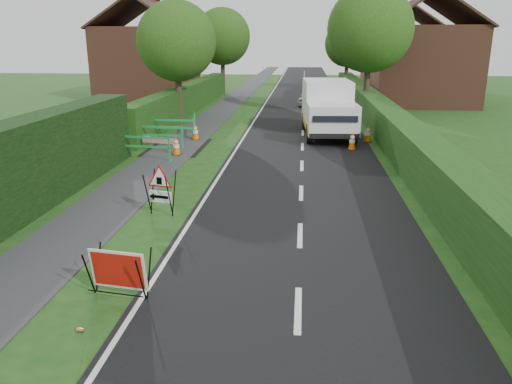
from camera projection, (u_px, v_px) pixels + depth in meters
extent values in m
plane|color=#174513|center=(189.00, 248.00, 11.34)|extent=(120.00, 120.00, 0.00)
cube|color=black|center=(304.00, 93.00, 44.44)|extent=(6.00, 90.00, 0.02)
cube|color=#2D2D30|center=(243.00, 93.00, 44.93)|extent=(2.00, 90.00, 0.02)
cube|color=#14380F|center=(189.00, 112.00, 32.74)|extent=(1.00, 24.00, 1.80)
cube|color=#14380F|center=(380.00, 131.00, 25.99)|extent=(1.20, 50.00, 1.50)
cube|color=brown|center=(148.00, 63.00, 40.00)|extent=(7.00, 7.00, 5.50)
cube|color=#331E19|center=(124.00, 13.00, 39.04)|extent=(4.00, 7.40, 2.58)
cube|color=#331E19|center=(167.00, 13.00, 38.72)|extent=(4.00, 7.40, 2.58)
cube|color=brown|center=(422.00, 66.00, 36.21)|extent=(7.00, 7.00, 5.50)
cube|color=#331E19|center=(402.00, 10.00, 35.24)|extent=(4.00, 7.40, 2.58)
cube|color=#331E19|center=(453.00, 10.00, 34.93)|extent=(4.00, 7.40, 2.58)
cube|color=brown|center=(401.00, 59.00, 49.45)|extent=(7.00, 7.00, 5.50)
cube|color=#331E19|center=(386.00, 18.00, 48.49)|extent=(4.00, 7.40, 2.58)
cube|color=#331E19|center=(423.00, 18.00, 48.17)|extent=(4.00, 7.40, 2.58)
cube|color=#331E19|center=(405.00, 6.00, 48.01)|extent=(0.25, 7.40, 0.18)
cylinder|color=#2D2116|center=(179.00, 99.00, 28.51)|extent=(0.36, 0.36, 2.62)
sphere|color=#143F11|center=(177.00, 41.00, 27.58)|extent=(4.40, 4.40, 4.40)
cylinder|color=#2D2116|center=(366.00, 91.00, 31.28)|extent=(0.36, 0.36, 2.97)
sphere|color=#143F11|center=(370.00, 29.00, 30.20)|extent=(5.20, 5.20, 5.20)
cylinder|color=#2D2116|center=(223.00, 78.00, 43.72)|extent=(0.36, 0.36, 2.80)
sphere|color=#143F11|center=(222.00, 36.00, 42.72)|extent=(4.80, 4.80, 4.80)
cylinder|color=#2D2116|center=(346.00, 77.00, 46.59)|extent=(0.36, 0.36, 2.45)
sphere|color=#143F11|center=(348.00, 44.00, 45.71)|extent=(4.20, 4.20, 4.20)
cylinder|color=black|center=(89.00, 274.00, 9.05)|extent=(0.08, 0.32, 0.89)
cylinder|color=black|center=(98.00, 266.00, 9.36)|extent=(0.08, 0.32, 0.89)
cylinder|color=black|center=(141.00, 280.00, 8.81)|extent=(0.08, 0.32, 0.89)
cylinder|color=black|center=(149.00, 272.00, 9.12)|extent=(0.08, 0.32, 0.89)
cylinder|color=black|center=(115.00, 293.00, 9.00)|extent=(1.09, 0.19, 0.02)
cube|color=white|center=(118.00, 270.00, 9.04)|extent=(1.10, 0.29, 0.78)
cube|color=#B7150C|center=(118.00, 270.00, 9.03)|extent=(1.00, 0.26, 0.68)
cylinder|color=black|center=(147.00, 194.00, 13.25)|extent=(0.10, 0.36, 1.19)
cylinder|color=black|center=(153.00, 191.00, 13.53)|extent=(0.10, 0.36, 1.19)
cylinder|color=black|center=(169.00, 196.00, 13.07)|extent=(0.10, 0.36, 1.19)
cylinder|color=black|center=(174.00, 193.00, 13.34)|extent=(0.10, 0.36, 1.19)
cube|color=white|center=(161.00, 197.00, 13.30)|extent=(0.65, 0.16, 0.32)
cube|color=black|center=(160.00, 197.00, 13.29)|extent=(0.46, 0.11, 0.07)
cone|color=black|center=(152.00, 196.00, 13.36)|extent=(0.19, 0.22, 0.19)
cube|color=black|center=(159.00, 181.00, 13.15)|extent=(0.15, 0.04, 0.19)
cube|color=silver|center=(326.00, 102.00, 25.10)|extent=(2.45, 3.73, 2.16)
cube|color=silver|center=(332.00, 119.00, 22.61)|extent=(2.37, 2.46, 1.32)
cube|color=black|center=(335.00, 115.00, 21.44)|extent=(1.98, 0.37, 0.61)
cube|color=#DAA30B|center=(305.00, 122.00, 24.38)|extent=(0.35, 5.52, 0.27)
cube|color=#DAA30B|center=(351.00, 122.00, 24.31)|extent=(0.35, 5.52, 0.27)
cube|color=black|center=(334.00, 136.00, 21.72)|extent=(2.20, 0.26, 0.22)
cylinder|color=black|center=(309.00, 134.00, 22.78)|extent=(0.32, 0.91, 0.89)
cylinder|color=black|center=(354.00, 134.00, 22.72)|extent=(0.32, 0.91, 0.89)
cylinder|color=black|center=(305.00, 121.00, 26.23)|extent=(0.32, 0.91, 0.89)
cylinder|color=black|center=(343.00, 121.00, 26.16)|extent=(0.32, 0.91, 0.89)
cube|color=black|center=(352.00, 149.00, 21.50)|extent=(0.38, 0.38, 0.04)
cone|color=#E66007|center=(352.00, 140.00, 21.39)|extent=(0.32, 0.32, 0.75)
cylinder|color=white|center=(352.00, 141.00, 21.40)|extent=(0.25, 0.25, 0.14)
cylinder|color=white|center=(352.00, 137.00, 21.35)|extent=(0.17, 0.17, 0.10)
cube|color=black|center=(367.00, 142.00, 23.19)|extent=(0.38, 0.38, 0.04)
cone|color=#E66007|center=(368.00, 133.00, 23.07)|extent=(0.32, 0.32, 0.75)
cylinder|color=white|center=(368.00, 134.00, 23.08)|extent=(0.25, 0.25, 0.14)
cylinder|color=white|center=(368.00, 130.00, 23.03)|extent=(0.17, 0.17, 0.10)
cube|color=black|center=(346.00, 133.00, 25.44)|extent=(0.38, 0.38, 0.04)
cone|color=#E66007|center=(346.00, 125.00, 25.32)|extent=(0.32, 0.32, 0.75)
cylinder|color=white|center=(346.00, 126.00, 25.34)|extent=(0.25, 0.25, 0.14)
cylinder|color=white|center=(346.00, 122.00, 25.28)|extent=(0.17, 0.17, 0.10)
cube|color=black|center=(177.00, 155.00, 20.55)|extent=(0.38, 0.38, 0.04)
cone|color=#E66007|center=(176.00, 145.00, 20.43)|extent=(0.32, 0.32, 0.75)
cylinder|color=white|center=(176.00, 146.00, 20.44)|extent=(0.25, 0.25, 0.14)
cylinder|color=white|center=(176.00, 142.00, 20.39)|extent=(0.17, 0.17, 0.10)
cube|color=black|center=(196.00, 139.00, 23.71)|extent=(0.38, 0.38, 0.04)
cone|color=#E66007|center=(195.00, 131.00, 23.60)|extent=(0.32, 0.32, 0.75)
cylinder|color=white|center=(195.00, 132.00, 23.61)|extent=(0.25, 0.25, 0.14)
cylinder|color=white|center=(195.00, 128.00, 23.56)|extent=(0.17, 0.17, 0.10)
cube|color=green|center=(122.00, 147.00, 19.71)|extent=(0.06, 0.06, 1.00)
cube|color=green|center=(169.00, 149.00, 19.28)|extent=(0.06, 0.06, 1.00)
cube|color=green|center=(145.00, 137.00, 19.37)|extent=(1.99, 0.31, 0.08)
cube|color=green|center=(145.00, 147.00, 19.48)|extent=(1.99, 0.31, 0.08)
cube|color=green|center=(123.00, 159.00, 19.85)|extent=(0.11, 0.35, 0.04)
cube|color=green|center=(170.00, 161.00, 19.42)|extent=(0.11, 0.35, 0.04)
cube|color=green|center=(138.00, 136.00, 21.94)|extent=(0.05, 0.05, 1.00)
cube|color=green|center=(182.00, 137.00, 21.69)|extent=(0.05, 0.05, 1.00)
cube|color=green|center=(160.00, 127.00, 21.70)|extent=(2.00, 0.13, 0.08)
cube|color=green|center=(160.00, 135.00, 21.80)|extent=(2.00, 0.13, 0.08)
cube|color=green|center=(139.00, 147.00, 22.08)|extent=(0.07, 0.35, 0.04)
cube|color=green|center=(183.00, 148.00, 21.83)|extent=(0.07, 0.35, 0.04)
cube|color=green|center=(152.00, 129.00, 23.71)|extent=(0.05, 0.05, 1.00)
cube|color=green|center=(194.00, 129.00, 23.55)|extent=(0.05, 0.05, 1.00)
cube|color=green|center=(173.00, 120.00, 23.51)|extent=(2.00, 0.07, 0.08)
cube|color=green|center=(173.00, 128.00, 23.61)|extent=(2.00, 0.07, 0.08)
cube|color=green|center=(153.00, 139.00, 23.85)|extent=(0.06, 0.35, 0.04)
cube|color=green|center=(194.00, 139.00, 23.69)|extent=(0.06, 0.35, 0.04)
cube|color=green|center=(195.00, 128.00, 23.82)|extent=(0.06, 0.06, 1.00)
cube|color=green|center=(195.00, 122.00, 25.72)|extent=(0.06, 0.06, 1.00)
cube|color=green|center=(194.00, 117.00, 24.65)|extent=(0.46, 1.97, 0.08)
cube|color=green|center=(195.00, 124.00, 24.75)|extent=(0.46, 1.97, 0.08)
cube|color=green|center=(195.00, 138.00, 23.96)|extent=(0.35, 0.13, 0.04)
cube|color=green|center=(195.00, 131.00, 25.86)|extent=(0.35, 0.13, 0.04)
cube|color=red|center=(159.00, 151.00, 21.36)|extent=(1.47, 0.37, 0.25)
cylinder|color=#BF7F4C|center=(81.00, 332.00, 8.09)|extent=(0.12, 0.07, 0.07)
imported|color=silver|center=(312.00, 97.00, 36.11)|extent=(2.20, 3.71, 1.18)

